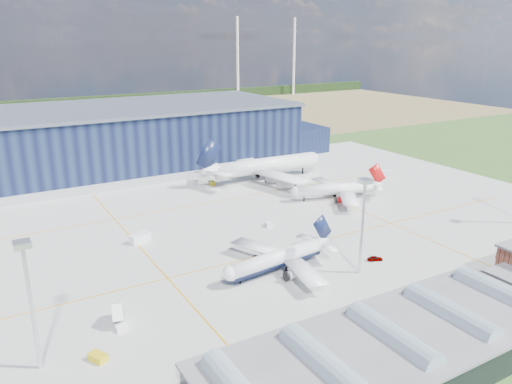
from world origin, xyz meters
name	(u,v)px	position (x,y,z in m)	size (l,w,h in m)	color
ground	(258,239)	(0.00, 0.00, 0.00)	(600.00, 600.00, 0.00)	#355520
apron	(241,227)	(0.00, 10.00, 0.03)	(220.00, 160.00, 0.08)	#ACACA6
farmland	(83,124)	(0.00, 220.00, 0.00)	(600.00, 220.00, 0.01)	olive
treeline	(60,103)	(0.00, 300.00, 4.00)	(600.00, 8.00, 8.00)	black
hangar	(151,138)	(2.81, 94.80, 11.62)	(145.00, 62.00, 26.10)	black
glass_concourse	(406,345)	(-6.45, -60.00, 3.69)	(78.00, 23.00, 8.60)	black
light_mast_west	(28,285)	(-60.00, -30.00, 15.43)	(2.60, 2.60, 23.00)	silver
light_mast_center	(363,211)	(10.00, -30.00, 15.43)	(2.60, 2.60, 23.00)	silver
airliner_navy	(277,251)	(-6.52, -19.69, 5.44)	(33.35, 32.62, 10.87)	white
airliner_red	(335,183)	(40.20, 16.74, 5.69)	(34.87, 34.11, 11.37)	white
airliner_widebody	(266,157)	(32.85, 49.48, 8.82)	(54.12, 52.94, 17.65)	white
gse_tug_a	(98,357)	(-51.18, -32.83, 0.66)	(1.95, 3.19, 1.33)	gold
gse_van_a	(140,238)	(-28.78, 13.88, 1.24)	(2.47, 5.67, 2.47)	white
gse_cart_a	(269,224)	(7.38, 6.26, 0.62)	(1.92, 2.88, 1.25)	white
gse_van_b	(388,173)	(77.64, 29.78, 1.11)	(2.22, 4.84, 2.22)	white
gse_tug_c	(212,183)	(11.46, 53.31, 0.69)	(1.97, 3.16, 1.38)	gold
airstair	(117,317)	(-45.05, -23.15, 1.58)	(1.97, 4.93, 3.15)	white
car_a	(375,258)	(17.84, -26.99, 0.64)	(1.51, 3.76, 1.28)	#99999E
car_b	(507,272)	(39.36, -48.00, 0.62)	(1.31, 3.74, 1.23)	#99999E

